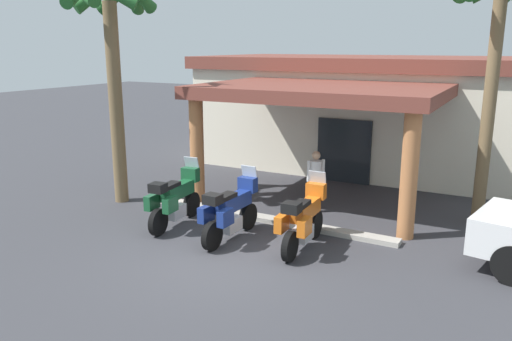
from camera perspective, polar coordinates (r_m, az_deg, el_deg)
ground_plane at (r=11.10m, az=-3.66°, el=-9.81°), size 80.00×80.00×0.00m
motel_building at (r=19.51m, az=12.41°, el=6.51°), size 12.50×10.89×4.02m
motorcycle_green at (r=12.97m, az=-9.02°, el=-3.15°), size 0.74×2.21×1.61m
motorcycle_blue at (r=11.92m, az=-2.87°, el=-4.51°), size 0.70×2.21×1.61m
motorcycle_orange at (r=11.40m, az=5.28°, el=-5.42°), size 0.72×2.21×1.61m
pedestrian at (r=13.87m, az=6.65°, el=-0.74°), size 0.36×0.44×1.69m
palm_tree_roadside at (r=14.90m, az=-15.78°, el=14.43°), size 2.55×2.60×6.45m
palm_tree_near_portico at (r=13.69m, az=25.44°, el=14.85°), size 2.24×2.33×6.54m
curb_strip at (r=13.38m, az=0.69°, el=-5.31°), size 7.14×0.36×0.12m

